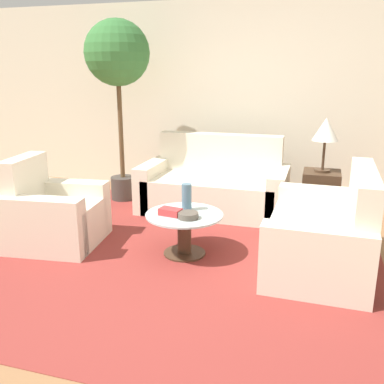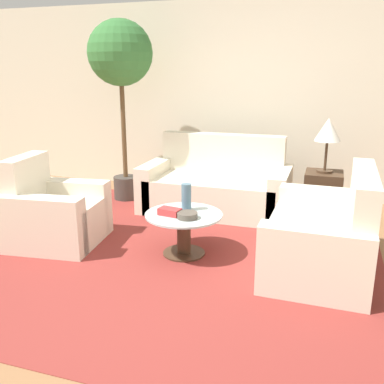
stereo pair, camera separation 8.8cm
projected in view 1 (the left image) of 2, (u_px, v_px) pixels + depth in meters
ground_plane at (162, 291)px, 3.41m from camera, size 14.00×14.00×0.00m
wall_back at (238, 100)px, 5.86m from camera, size 10.00×0.06×2.60m
rug at (185, 254)px, 4.09m from camera, size 3.60×3.67×0.01m
sofa_main at (215, 187)px, 5.34m from camera, size 1.78×0.89×0.92m
armchair at (52, 216)px, 4.28m from camera, size 0.91×0.92×0.88m
loveseat at (328, 237)px, 3.75m from camera, size 0.87×1.40×0.90m
coffee_table at (184, 228)px, 4.02m from camera, size 0.73×0.73×0.41m
side_table at (320, 196)px, 4.94m from camera, size 0.41×0.41×0.58m
table_lamp at (326, 131)px, 4.73m from camera, size 0.29×0.29×0.61m
potted_plant at (118, 62)px, 5.35m from camera, size 0.82×0.82×2.31m
vase at (187, 197)px, 4.05m from camera, size 0.09×0.09×0.26m
bowl at (188, 215)px, 3.85m from camera, size 0.19×0.19×0.05m
book_stack at (170, 212)px, 3.93m from camera, size 0.22×0.15×0.06m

